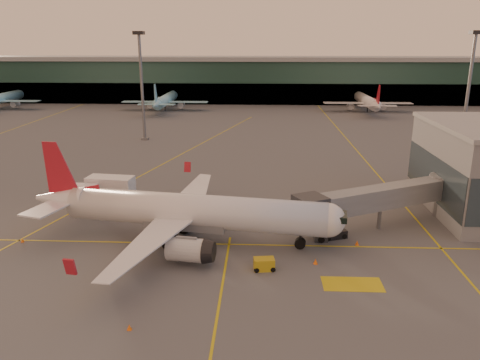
{
  "coord_description": "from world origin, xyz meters",
  "views": [
    {
      "loc": [
        8.67,
        -46.34,
        23.36
      ],
      "look_at": [
        5.85,
        15.28,
        5.0
      ],
      "focal_mm": 35.0,
      "sensor_mm": 36.0,
      "label": 1
    }
  ],
  "objects_px": {
    "main_airplane": "(185,212)",
    "catering_truck": "(112,192)",
    "pushback_tug": "(333,233)",
    "gpu_cart": "(264,264)"
  },
  "relations": [
    {
      "from": "gpu_cart",
      "to": "main_airplane",
      "type": "bearing_deg",
      "value": 135.59
    },
    {
      "from": "main_airplane",
      "to": "catering_truck",
      "type": "height_order",
      "value": "main_airplane"
    },
    {
      "from": "gpu_cart",
      "to": "pushback_tug",
      "type": "xyz_separation_m",
      "value": [
        8.59,
        8.88,
        0.02
      ]
    },
    {
      "from": "main_airplane",
      "to": "catering_truck",
      "type": "relative_size",
      "value": 5.71
    },
    {
      "from": "main_airplane",
      "to": "catering_truck",
      "type": "bearing_deg",
      "value": 148.6
    },
    {
      "from": "main_airplane",
      "to": "gpu_cart",
      "type": "distance_m",
      "value": 12.27
    },
    {
      "from": "catering_truck",
      "to": "pushback_tug",
      "type": "xyz_separation_m",
      "value": [
        30.23,
        -8.34,
        -2.2
      ]
    },
    {
      "from": "pushback_tug",
      "to": "main_airplane",
      "type": "bearing_deg",
      "value": 165.0
    },
    {
      "from": "main_airplane",
      "to": "pushback_tug",
      "type": "bearing_deg",
      "value": 14.15
    },
    {
      "from": "main_airplane",
      "to": "gpu_cart",
      "type": "xyz_separation_m",
      "value": [
        9.51,
        -7.08,
        -3.15
      ]
    }
  ]
}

